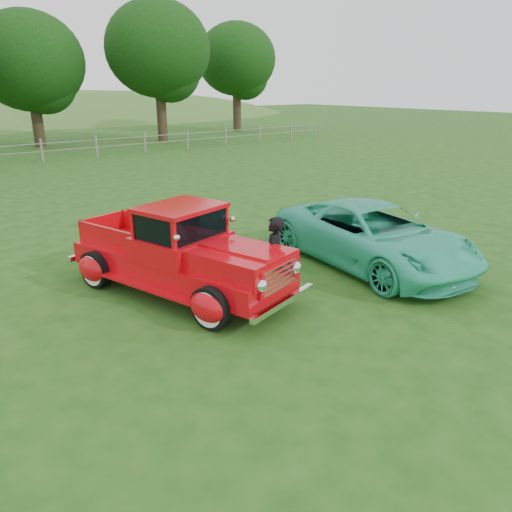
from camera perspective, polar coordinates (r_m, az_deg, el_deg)
ground at (r=8.73m, az=1.21°, el=-7.76°), size 140.00×140.00×0.00m
tree_near_east at (r=36.37m, az=-24.50°, el=19.57°), size 6.80×6.80×8.33m
tree_mid_east at (r=37.62m, az=-11.16°, el=22.18°), size 7.20×7.20×9.44m
tree_far_east at (r=45.02m, az=-2.25°, el=21.54°), size 6.60×6.60×8.86m
red_pickup at (r=9.84m, az=-8.68°, el=0.20°), size 3.12×5.26×1.78m
teal_sedan at (r=11.55m, az=13.26°, el=2.31°), size 3.01×5.36×1.42m
man at (r=9.39m, az=2.01°, el=-0.36°), size 0.71×0.68×1.64m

